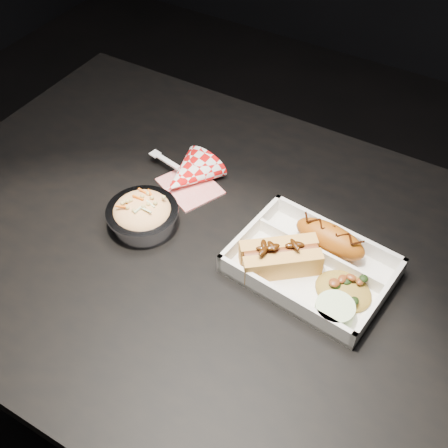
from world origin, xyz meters
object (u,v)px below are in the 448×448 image
(food_tray, at_px, (311,268))
(foil_coleslaw_cup, at_px, (143,214))
(hotdog, at_px, (280,256))
(napkin_fork, at_px, (188,176))
(dining_table, at_px, (225,280))
(fried_pastry, at_px, (330,239))

(food_tray, bearing_deg, foil_coleslaw_cup, -163.47)
(hotdog, bearing_deg, food_tray, -14.62)
(food_tray, bearing_deg, napkin_fork, 170.85)
(food_tray, bearing_deg, dining_table, -163.17)
(food_tray, bearing_deg, hotdog, -149.23)
(foil_coleslaw_cup, bearing_deg, dining_table, 10.04)
(food_tray, bearing_deg, fried_pastry, 90.00)
(dining_table, distance_m, napkin_fork, 0.21)
(dining_table, bearing_deg, foil_coleslaw_cup, -169.96)
(food_tray, xyz_separation_m, fried_pastry, (0.01, 0.05, 0.02))
(food_tray, height_order, napkin_fork, napkin_fork)
(fried_pastry, height_order, foil_coleslaw_cup, foil_coleslaw_cup)
(dining_table, relative_size, hotdog, 8.84)
(foil_coleslaw_cup, bearing_deg, hotdog, 7.42)
(hotdog, relative_size, napkin_fork, 0.76)
(napkin_fork, bearing_deg, food_tray, -4.43)
(hotdog, xyz_separation_m, napkin_fork, (-0.25, 0.10, -0.02))
(fried_pastry, distance_m, napkin_fork, 0.30)
(hotdog, bearing_deg, fried_pastry, 15.85)
(foil_coleslaw_cup, bearing_deg, fried_pastry, 19.71)
(dining_table, bearing_deg, hotdog, 3.41)
(hotdog, distance_m, napkin_fork, 0.27)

